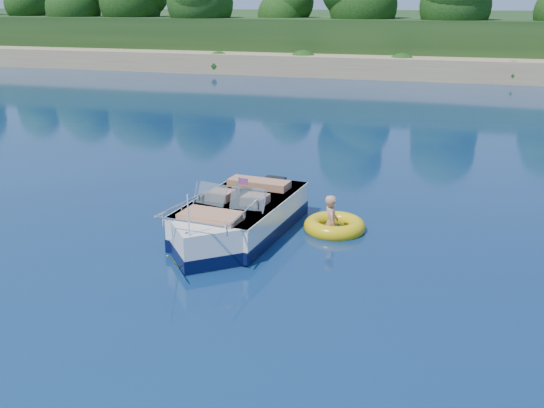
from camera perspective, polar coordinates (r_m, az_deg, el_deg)
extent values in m
plane|color=#091843|center=(11.95, -6.34, -8.07)|extent=(160.00, 160.00, 0.00)
cube|color=#8C6F51|center=(48.20, 12.10, 12.40)|extent=(170.00, 8.00, 2.00)
cube|color=black|center=(75.01, 14.21, 14.70)|extent=(170.00, 56.00, 6.00)
cylinder|color=#321B10|center=(55.06, -7.17, 16.09)|extent=(0.44, 0.44, 3.20)
cylinder|color=#321B10|center=(51.98, 12.76, 15.87)|extent=(0.44, 0.44, 3.60)
cube|color=white|center=(14.74, -2.77, -1.41)|extent=(2.34, 3.95, 1.05)
cube|color=white|center=(13.25, -6.06, -3.85)|extent=(1.99, 1.99, 1.05)
cube|color=black|center=(14.79, -2.76, -1.94)|extent=(2.38, 3.99, 0.30)
cube|color=black|center=(13.31, -6.04, -4.43)|extent=(2.03, 2.03, 0.30)
cube|color=#A77C58|center=(14.90, -2.30, 0.02)|extent=(1.84, 2.79, 0.10)
cube|color=white|center=(14.58, -2.80, 0.42)|extent=(2.38, 3.96, 0.06)
cube|color=black|center=(16.52, 0.27, 1.00)|extent=(0.58, 0.40, 0.90)
cube|color=#8C9EA5|center=(14.09, -5.69, 0.94)|extent=(0.82, 0.44, 0.49)
cube|color=#8C9EA5|center=(13.70, -2.36, 0.51)|extent=(0.79, 0.30, 0.49)
cube|color=tan|center=(14.55, -4.83, 0.46)|extent=(0.60, 0.60, 0.40)
cube|color=tan|center=(14.17, -1.58, 0.03)|extent=(0.60, 0.60, 0.40)
cube|color=tan|center=(15.44, -1.23, 1.60)|extent=(1.61, 0.69, 0.38)
cube|color=tan|center=(13.22, -5.75, -1.54)|extent=(1.39, 0.87, 0.34)
cylinder|color=white|center=(12.29, -7.88, -0.99)|extent=(0.03, 0.03, 0.85)
cube|color=red|center=(13.62, -2.72, 2.16)|extent=(0.22, 0.04, 0.14)
cube|color=silver|center=(12.39, -7.92, -2.78)|extent=(0.11, 0.07, 0.05)
cylinder|color=gold|center=(12.38, -9.23, -5.42)|extent=(0.30, 1.05, 0.77)
torus|color=yellow|center=(14.91, 5.90, -2.10)|extent=(1.90, 1.90, 0.40)
torus|color=red|center=(14.90, 5.90, -2.03)|extent=(1.56, 1.56, 0.13)
imported|color=tan|center=(14.87, 5.53, -2.56)|extent=(0.61, 0.88, 1.58)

